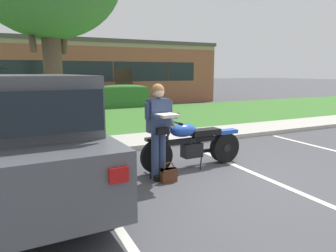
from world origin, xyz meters
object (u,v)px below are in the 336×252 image
(rider_person, at_px, (159,124))
(handbag, at_px, (169,174))
(parked_suv_adjacent, at_px, (21,134))
(brick_building, at_px, (38,73))
(motorcycle, at_px, (196,143))
(hedge_center_left, at_px, (123,96))
(hedge_left, at_px, (51,98))

(rider_person, height_order, handbag, rider_person)
(parked_suv_adjacent, relative_size, brick_building, 0.24)
(handbag, distance_m, parked_suv_adjacent, 2.47)
(parked_suv_adjacent, height_order, brick_building, brick_building)
(motorcycle, height_order, hedge_center_left, motorcycle)
(parked_suv_adjacent, distance_m, hedge_center_left, 11.84)
(parked_suv_adjacent, height_order, hedge_center_left, parked_suv_adjacent)
(brick_building, bearing_deg, hedge_left, -90.14)
(motorcycle, xyz_separation_m, rider_person, (-0.98, -0.36, 0.52))
(rider_person, xyz_separation_m, parked_suv_adjacent, (-2.18, 0.33, -0.05))
(handbag, relative_size, hedge_center_left, 0.14)
(rider_person, distance_m, parked_suv_adjacent, 2.20)
(handbag, bearing_deg, rider_person, 115.07)
(brick_building, bearing_deg, motorcycle, -84.84)
(hedge_center_left, bearing_deg, rider_person, -105.09)
(handbag, height_order, hedge_center_left, hedge_center_left)
(motorcycle, height_order, parked_suv_adjacent, parked_suv_adjacent)
(rider_person, relative_size, handbag, 4.74)
(motorcycle, bearing_deg, handbag, -147.67)
(handbag, bearing_deg, parked_suv_adjacent, 166.91)
(handbag, relative_size, brick_building, 0.02)
(motorcycle, relative_size, brick_building, 0.11)
(rider_person, relative_size, parked_suv_adjacent, 0.35)
(motorcycle, distance_m, hedge_center_left, 10.81)
(handbag, distance_m, hedge_center_left, 11.56)
(motorcycle, height_order, handbag, motorcycle)
(rider_person, bearing_deg, parked_suv_adjacent, 171.46)
(motorcycle, distance_m, hedge_left, 10.75)
(parked_suv_adjacent, bearing_deg, rider_person, -8.54)
(rider_person, height_order, hedge_center_left, rider_person)
(hedge_center_left, bearing_deg, brick_building, 117.49)
(hedge_left, xyz_separation_m, brick_building, (0.02, 6.84, 1.19))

